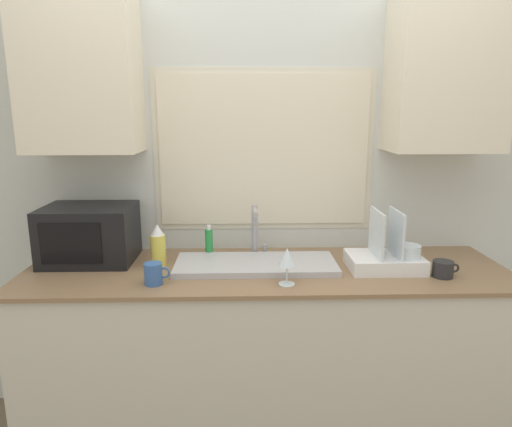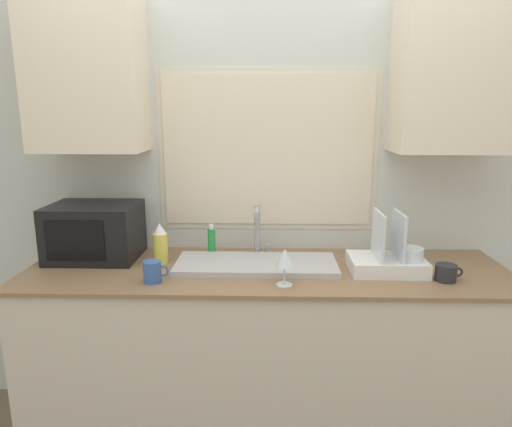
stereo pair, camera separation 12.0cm
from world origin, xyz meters
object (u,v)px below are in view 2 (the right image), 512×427
(wine_glass, at_px, (285,259))
(soap_bottle, at_px, (212,242))
(faucet, at_px, (258,227))
(mug_near_sink, at_px, (153,272))
(dish_rack, at_px, (389,259))
(microwave, at_px, (95,231))
(spray_bottle, at_px, (160,244))

(wine_glass, bearing_deg, soap_bottle, 132.58)
(faucet, height_order, mug_near_sink, faucet)
(dish_rack, relative_size, mug_near_sink, 3.05)
(microwave, distance_m, dish_rack, 1.48)
(spray_bottle, xyz_separation_m, mug_near_sink, (0.03, -0.26, -0.05))
(dish_rack, xyz_separation_m, mug_near_sink, (-1.09, -0.17, -0.01))
(spray_bottle, xyz_separation_m, soap_bottle, (0.24, 0.12, -0.02))
(faucet, xyz_separation_m, spray_bottle, (-0.48, -0.12, -0.06))
(faucet, relative_size, soap_bottle, 1.58)
(microwave, xyz_separation_m, soap_bottle, (0.60, 0.05, -0.06))
(microwave, xyz_separation_m, spray_bottle, (0.36, -0.08, -0.04))
(microwave, xyz_separation_m, wine_glass, (0.97, -0.36, -0.02))
(spray_bottle, distance_m, soap_bottle, 0.27)
(soap_bottle, xyz_separation_m, wine_glass, (0.37, -0.40, 0.04))
(dish_rack, height_order, soap_bottle, dish_rack)
(microwave, height_order, mug_near_sink, microwave)
(dish_rack, distance_m, mug_near_sink, 1.10)
(microwave, relative_size, dish_rack, 1.27)
(soap_bottle, distance_m, wine_glass, 0.55)
(mug_near_sink, xyz_separation_m, wine_glass, (0.59, -0.02, 0.07))
(spray_bottle, height_order, soap_bottle, spray_bottle)
(mug_near_sink, bearing_deg, soap_bottle, 60.42)
(wine_glass, bearing_deg, microwave, 159.79)
(faucet, bearing_deg, spray_bottle, -166.28)
(microwave, relative_size, mug_near_sink, 3.87)
(faucet, relative_size, microwave, 0.62)
(faucet, xyz_separation_m, microwave, (-0.84, -0.04, -0.02))
(microwave, distance_m, wine_glass, 1.03)
(microwave, relative_size, wine_glass, 2.65)
(faucet, bearing_deg, wine_glass, -72.43)
(spray_bottle, distance_m, mug_near_sink, 0.27)
(dish_rack, bearing_deg, faucet, 161.36)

